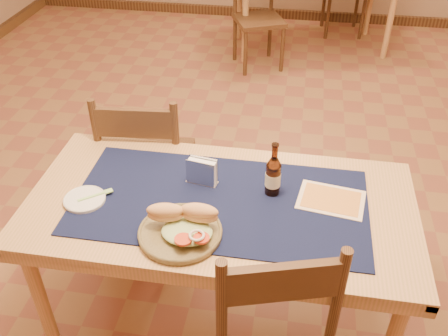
% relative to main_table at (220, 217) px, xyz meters
% --- Properties ---
extents(main_table, '(1.60, 0.80, 0.75)m').
position_rel_main_table_xyz_m(main_table, '(0.00, 0.00, 0.00)').
color(main_table, tan).
rests_on(main_table, ground).
extents(placemat, '(1.20, 0.60, 0.01)m').
position_rel_main_table_xyz_m(placemat, '(0.00, 0.00, 0.09)').
color(placemat, '#0E1335').
rests_on(placemat, main_table).
extents(baseboard, '(6.00, 7.00, 0.10)m').
position_rel_main_table_xyz_m(baseboard, '(0.00, 0.80, -0.62)').
color(baseboard, '#4E341C').
rests_on(baseboard, ground).
extents(chair_main_far, '(0.49, 0.49, 0.97)m').
position_rel_main_table_xyz_m(chair_main_far, '(-0.49, 0.54, -0.16)').
color(chair_main_far, '#4E341C').
rests_on(chair_main_far, ground).
extents(chair_back_near, '(0.55, 0.55, 0.90)m').
position_rel_main_table_xyz_m(chair_back_near, '(-0.16, 2.98, -0.20)').
color(chair_back_near, '#4E341C').
rests_on(chair_back_near, ground).
extents(sandwich_plate, '(0.32, 0.32, 0.12)m').
position_rel_main_table_xyz_m(sandwich_plate, '(-0.11, -0.22, 0.12)').
color(sandwich_plate, brown).
rests_on(sandwich_plate, placemat).
extents(side_plate, '(0.17, 0.17, 0.01)m').
position_rel_main_table_xyz_m(side_plate, '(-0.55, -0.09, 0.10)').
color(side_plate, silver).
rests_on(side_plate, placemat).
extents(fork, '(0.13, 0.10, 0.00)m').
position_rel_main_table_xyz_m(fork, '(-0.50, -0.06, 0.10)').
color(fork, '#9CD675').
rests_on(fork, side_plate).
extents(beer_bottle, '(0.06, 0.06, 0.24)m').
position_rel_main_table_xyz_m(beer_bottle, '(0.21, 0.09, 0.18)').
color(beer_bottle, '#401C0B').
rests_on(beer_bottle, placemat).
extents(napkin_holder, '(0.14, 0.07, 0.12)m').
position_rel_main_table_xyz_m(napkin_holder, '(-0.10, 0.11, 0.14)').
color(napkin_holder, silver).
rests_on(napkin_holder, placemat).
extents(menu_card, '(0.29, 0.23, 0.01)m').
position_rel_main_table_xyz_m(menu_card, '(0.45, 0.08, 0.09)').
color(menu_card, beige).
rests_on(menu_card, placemat).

